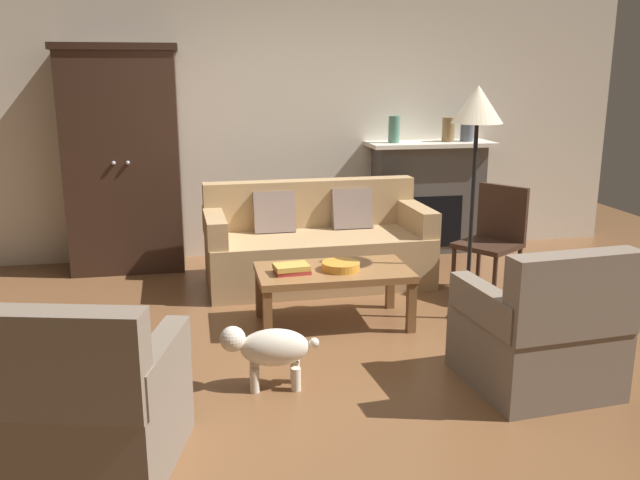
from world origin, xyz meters
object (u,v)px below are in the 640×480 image
(couch, at_px, (317,247))
(mantel_vase_bronze, at_px, (448,130))
(fireplace, at_px, (428,196))
(coffee_table, at_px, (333,276))
(armoire, at_px, (124,160))
(mantel_vase_slate, at_px, (467,125))
(armchair_near_left, at_px, (87,408))
(dog, at_px, (269,348))
(book_stack, at_px, (292,269))
(side_chair_wooden, at_px, (494,234))
(fruit_bowl, at_px, (341,266))
(floor_lamp, at_px, (477,119))
(mantel_vase_jade, at_px, (394,129))
(armchair_near_right, at_px, (541,336))

(couch, distance_m, mantel_vase_bronze, 1.93)
(fireplace, bearing_deg, coffee_table, -126.45)
(armoire, bearing_deg, mantel_vase_slate, 1.03)
(mantel_vase_bronze, distance_m, armchair_near_left, 4.70)
(mantel_vase_bronze, relative_size, dog, 0.42)
(book_stack, xyz_separation_m, side_chair_wooden, (1.75, 0.48, 0.06))
(book_stack, bearing_deg, mantel_vase_slate, 42.51)
(side_chair_wooden, bearing_deg, coffee_table, -163.11)
(fruit_bowl, height_order, mantel_vase_slate, mantel_vase_slate)
(book_stack, height_order, floor_lamp, floor_lamp)
(coffee_table, height_order, side_chair_wooden, side_chair_wooden)
(fireplace, relative_size, dog, 2.20)
(dog, bearing_deg, mantel_vase_slate, 49.97)
(couch, xyz_separation_m, side_chair_wooden, (1.37, -0.60, 0.19))
(coffee_table, relative_size, book_stack, 4.21)
(couch, relative_size, mantel_vase_slate, 6.14)
(mantel_vase_jade, relative_size, armchair_near_left, 0.28)
(fruit_bowl, bearing_deg, coffee_table, 144.77)
(fireplace, distance_m, fruit_bowl, 2.32)
(mantel_vase_jade, distance_m, mantel_vase_bronze, 0.56)
(armchair_near_left, xyz_separation_m, armchair_near_right, (2.46, 0.40, 0.00))
(coffee_table, height_order, fruit_bowl, fruit_bowl)
(coffee_table, xyz_separation_m, floor_lamp, (1.00, -0.08, 1.11))
(armoire, distance_m, coffee_table, 2.47)
(couch, height_order, dog, couch)
(coffee_table, distance_m, dog, 1.11)
(coffee_table, xyz_separation_m, mantel_vase_slate, (1.76, 1.84, 0.91))
(dog, bearing_deg, book_stack, 73.11)
(couch, xyz_separation_m, mantel_vase_jade, (0.92, 0.81, 0.93))
(floor_lamp, distance_m, dog, 2.18)
(couch, bearing_deg, armchair_near_left, -120.53)
(fireplace, height_order, fruit_bowl, fireplace)
(dog, bearing_deg, armchair_near_right, -10.50)
(fireplace, xyz_separation_m, fruit_bowl, (-1.33, -1.90, -0.12))
(mantel_vase_bronze, relative_size, mantel_vase_slate, 0.75)
(fruit_bowl, xyz_separation_m, side_chair_wooden, (1.39, 0.47, 0.06))
(mantel_vase_slate, bearing_deg, coffee_table, -133.58)
(mantel_vase_bronze, height_order, dog, mantel_vase_bronze)
(book_stack, height_order, mantel_vase_bronze, mantel_vase_bronze)
(armoire, bearing_deg, book_stack, -55.38)
(fireplace, bearing_deg, dog, -124.94)
(mantel_vase_jade, distance_m, floor_lamp, 1.94)
(couch, distance_m, fruit_bowl, 1.08)
(mantel_vase_slate, xyz_separation_m, armchair_near_left, (-3.25, -3.46, -0.96))
(mantel_vase_jade, bearing_deg, side_chair_wooden, -72.56)
(book_stack, relative_size, dog, 0.46)
(armoire, height_order, side_chair_wooden, armoire)
(mantel_vase_bronze, xyz_separation_m, dog, (-2.13, -2.78, -0.99))
(book_stack, bearing_deg, floor_lamp, -1.55)
(book_stack, bearing_deg, armchair_near_right, -42.53)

